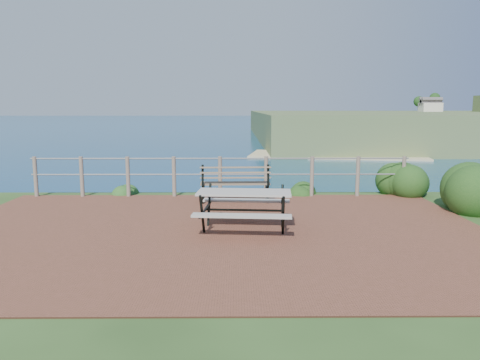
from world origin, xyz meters
name	(u,v)px	position (x,y,z in m)	size (l,w,h in m)	color
ground	(214,232)	(0.00, 0.00, 0.00)	(10.00, 7.00, 0.12)	brown
ocean	(235,112)	(0.00, 200.00, 0.00)	(1200.00, 1200.00, 0.00)	#125B71
safety_railing	(220,174)	(0.00, 3.35, 0.57)	(9.40, 0.10, 1.00)	#6B5B4C
picnic_table	(244,206)	(0.55, 0.09, 0.46)	(1.73, 1.45, 0.71)	#A29C91
park_bench	(235,177)	(0.38, 2.61, 0.60)	(1.63, 0.45, 0.92)	brown
shrub_right_front	(473,210)	(5.62, 1.80, 0.00)	(1.23, 1.23, 1.75)	#123C14
shrub_right_edge	(402,195)	(4.64, 3.51, 0.00)	(1.05, 1.05, 1.50)	#123C14
shrub_lip_west	(121,194)	(-2.61, 3.77, 0.00)	(0.69, 0.69, 0.41)	#294C1C
shrub_lip_east	(300,194)	(2.07, 3.73, 0.00)	(0.71, 0.71, 0.43)	#123C14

